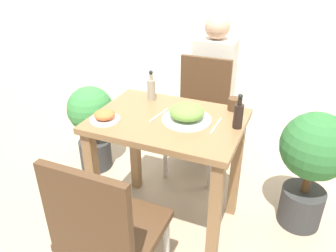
{
  "coord_description": "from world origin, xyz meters",
  "views": [
    {
      "loc": [
        0.64,
        -1.51,
        1.6
      ],
      "look_at": [
        0.0,
        0.0,
        0.72
      ],
      "focal_mm": 35.0,
      "sensor_mm": 36.0,
      "label": 1
    }
  ],
  "objects_px": {
    "potted_plant_right": "(312,160)",
    "sauce_bottle": "(238,115)",
    "chair_near": "(106,230)",
    "side_plate": "(105,116)",
    "condiment_bottle": "(151,89)",
    "food_plate": "(187,114)",
    "drink_cup": "(234,104)",
    "person_figure": "(213,85)",
    "potted_plant_left": "(92,121)",
    "chair_far": "(200,110)"
  },
  "relations": [
    {
      "from": "condiment_bottle",
      "to": "sauce_bottle",
      "type": "bearing_deg",
      "value": -15.15
    },
    {
      "from": "potted_plant_right",
      "to": "sauce_bottle",
      "type": "bearing_deg",
      "value": -144.74
    },
    {
      "from": "sauce_bottle",
      "to": "person_figure",
      "type": "bearing_deg",
      "value": 111.54
    },
    {
      "from": "side_plate",
      "to": "drink_cup",
      "type": "distance_m",
      "value": 0.75
    },
    {
      "from": "chair_near",
      "to": "potted_plant_right",
      "type": "xyz_separation_m",
      "value": [
        0.83,
        0.98,
        -0.02
      ]
    },
    {
      "from": "chair_near",
      "to": "potted_plant_left",
      "type": "xyz_separation_m",
      "value": [
        -0.77,
        1.0,
        -0.09
      ]
    },
    {
      "from": "potted_plant_left",
      "to": "condiment_bottle",
      "type": "bearing_deg",
      "value": -15.16
    },
    {
      "from": "side_plate",
      "to": "potted_plant_right",
      "type": "height_order",
      "value": "side_plate"
    },
    {
      "from": "food_plate",
      "to": "drink_cup",
      "type": "relative_size",
      "value": 3.75
    },
    {
      "from": "side_plate",
      "to": "person_figure",
      "type": "xyz_separation_m",
      "value": [
        0.27,
        1.26,
        -0.22
      ]
    },
    {
      "from": "drink_cup",
      "to": "person_figure",
      "type": "xyz_separation_m",
      "value": [
        -0.35,
        0.85,
        -0.23
      ]
    },
    {
      "from": "potted_plant_right",
      "to": "potted_plant_left",
      "type": "bearing_deg",
      "value": 179.15
    },
    {
      "from": "side_plate",
      "to": "sauce_bottle",
      "type": "height_order",
      "value": "sauce_bottle"
    },
    {
      "from": "potted_plant_right",
      "to": "person_figure",
      "type": "relative_size",
      "value": 0.68
    },
    {
      "from": "food_plate",
      "to": "potted_plant_left",
      "type": "relative_size",
      "value": 0.39
    },
    {
      "from": "chair_near",
      "to": "food_plate",
      "type": "relative_size",
      "value": 3.26
    },
    {
      "from": "side_plate",
      "to": "potted_plant_left",
      "type": "relative_size",
      "value": 0.23
    },
    {
      "from": "chair_near",
      "to": "potted_plant_left",
      "type": "bearing_deg",
      "value": -52.28
    },
    {
      "from": "chair_far",
      "to": "potted_plant_left",
      "type": "bearing_deg",
      "value": -155.86
    },
    {
      "from": "sauce_bottle",
      "to": "condiment_bottle",
      "type": "xyz_separation_m",
      "value": [
        -0.58,
        0.16,
        0.0
      ]
    },
    {
      "from": "chair_far",
      "to": "side_plate",
      "type": "distance_m",
      "value": 0.96
    },
    {
      "from": "chair_near",
      "to": "food_plate",
      "type": "xyz_separation_m",
      "value": [
        0.14,
        0.65,
        0.31
      ]
    },
    {
      "from": "potted_plant_right",
      "to": "person_figure",
      "type": "height_order",
      "value": "person_figure"
    },
    {
      "from": "chair_far",
      "to": "sauce_bottle",
      "type": "height_order",
      "value": "sauce_bottle"
    },
    {
      "from": "food_plate",
      "to": "sauce_bottle",
      "type": "xyz_separation_m",
      "value": [
        0.27,
        0.03,
        0.03
      ]
    },
    {
      "from": "condiment_bottle",
      "to": "potted_plant_left",
      "type": "relative_size",
      "value": 0.27
    },
    {
      "from": "side_plate",
      "to": "potted_plant_right",
      "type": "distance_m",
      "value": 1.26
    },
    {
      "from": "person_figure",
      "to": "food_plate",
      "type": "bearing_deg",
      "value": -82.46
    },
    {
      "from": "condiment_bottle",
      "to": "potted_plant_right",
      "type": "height_order",
      "value": "condiment_bottle"
    },
    {
      "from": "chair_far",
      "to": "drink_cup",
      "type": "relative_size",
      "value": 12.22
    },
    {
      "from": "sauce_bottle",
      "to": "condiment_bottle",
      "type": "bearing_deg",
      "value": 164.85
    },
    {
      "from": "potted_plant_left",
      "to": "potted_plant_right",
      "type": "bearing_deg",
      "value": -0.85
    },
    {
      "from": "chair_near",
      "to": "person_figure",
      "type": "bearing_deg",
      "value": -89.73
    },
    {
      "from": "sauce_bottle",
      "to": "potted_plant_left",
      "type": "relative_size",
      "value": 0.27
    },
    {
      "from": "chair_near",
      "to": "side_plate",
      "type": "distance_m",
      "value": 0.62
    },
    {
      "from": "chair_far",
      "to": "potted_plant_right",
      "type": "distance_m",
      "value": 0.91
    },
    {
      "from": "food_plate",
      "to": "side_plate",
      "type": "bearing_deg",
      "value": -157.03
    },
    {
      "from": "chair_far",
      "to": "side_plate",
      "type": "relative_size",
      "value": 5.43
    },
    {
      "from": "food_plate",
      "to": "person_figure",
      "type": "bearing_deg",
      "value": 97.54
    },
    {
      "from": "potted_plant_left",
      "to": "potted_plant_right",
      "type": "distance_m",
      "value": 1.61
    },
    {
      "from": "chair_near",
      "to": "condiment_bottle",
      "type": "xyz_separation_m",
      "value": [
        -0.17,
        0.84,
        0.34
      ]
    },
    {
      "from": "drink_cup",
      "to": "potted_plant_left",
      "type": "xyz_separation_m",
      "value": [
        -1.12,
        0.11,
        -0.39
      ]
    },
    {
      "from": "chair_far",
      "to": "person_figure",
      "type": "xyz_separation_m",
      "value": [
        -0.01,
        0.39,
        0.07
      ]
    },
    {
      "from": "sauce_bottle",
      "to": "drink_cup",
      "type": "bearing_deg",
      "value": 107.57
    },
    {
      "from": "chair_near",
      "to": "chair_far",
      "type": "height_order",
      "value": "same"
    },
    {
      "from": "chair_near",
      "to": "side_plate",
      "type": "relative_size",
      "value": 5.43
    },
    {
      "from": "chair_far",
      "to": "drink_cup",
      "type": "bearing_deg",
      "value": -52.81
    },
    {
      "from": "sauce_bottle",
      "to": "person_figure",
      "type": "xyz_separation_m",
      "value": [
        -0.42,
        1.06,
        -0.27
      ]
    },
    {
      "from": "condiment_bottle",
      "to": "potted_plant_right",
      "type": "bearing_deg",
      "value": 8.04
    },
    {
      "from": "chair_near",
      "to": "potted_plant_right",
      "type": "height_order",
      "value": "chair_near"
    }
  ]
}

